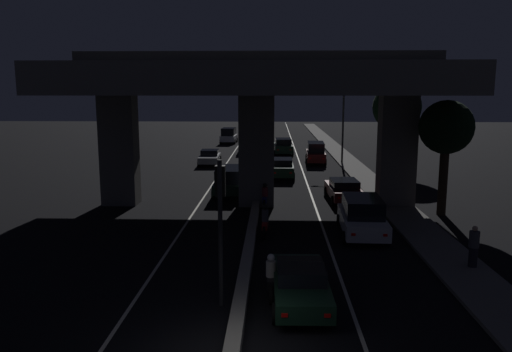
{
  "coord_description": "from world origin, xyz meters",
  "views": [
    {
      "loc": [
        1.02,
        -11.31,
        6.6
      ],
      "look_at": [
        -0.14,
        20.14,
        1.27
      ],
      "focal_mm": 35.0,
      "sensor_mm": 36.0,
      "label": 1
    }
  ],
  "objects": [
    {
      "name": "lane_line_left_inner",
      "position": [
        -3.43,
        35.0,
        0.0
      ],
      "size": [
        0.12,
        126.0,
        0.0
      ],
      "primitive_type": "cube",
      "color": "beige",
      "rests_on": "ground_plane"
    },
    {
      "name": "lane_line_right_inner",
      "position": [
        3.43,
        35.0,
        0.0
      ],
      "size": [
        0.12,
        126.0,
        0.0
      ],
      "primitive_type": "cube",
      "color": "beige",
      "rests_on": "ground_plane"
    },
    {
      "name": "median_divider",
      "position": [
        0.0,
        35.0,
        0.2
      ],
      "size": [
        0.42,
        126.0,
        0.39
      ],
      "primitive_type": "cube",
      "color": "gray",
      "rests_on": "ground_plane"
    },
    {
      "name": "sidewalk_right",
      "position": [
        8.02,
        28.0,
        0.07
      ],
      "size": [
        2.16,
        126.0,
        0.13
      ],
      "primitive_type": "cube",
      "color": "#5B5956",
      "rests_on": "ground_plane"
    },
    {
      "name": "elevated_overpass",
      "position": [
        0.0,
        17.42,
        6.78
      ],
      "size": [
        20.91,
        13.34,
        8.86
      ],
      "color": "#5B5956",
      "rests_on": "ground_plane"
    },
    {
      "name": "traffic_light_left_of_median",
      "position": [
        -0.61,
        3.46,
        3.14
      ],
      "size": [
        0.3,
        0.49,
        4.6
      ],
      "color": "black",
      "rests_on": "ground_plane"
    },
    {
      "name": "street_lamp",
      "position": [
        6.87,
        34.48,
        4.35
      ],
      "size": [
        2.61,
        0.32,
        7.21
      ],
      "color": "#2D2D30",
      "rests_on": "ground_plane"
    },
    {
      "name": "car_dark_green_lead",
      "position": [
        1.87,
        3.62,
        0.67
      ],
      "size": [
        1.88,
        4.49,
        1.29
      ],
      "rotation": [
        0.0,
        0.0,
        1.59
      ],
      "color": "black",
      "rests_on": "ground_plane"
    },
    {
      "name": "car_white_second",
      "position": [
        5.13,
        11.38,
        0.9
      ],
      "size": [
        2.19,
        4.69,
        1.77
      ],
      "rotation": [
        0.0,
        0.0,
        1.53
      ],
      "color": "silver",
      "rests_on": "ground_plane"
    },
    {
      "name": "car_dark_red_third",
      "position": [
        5.28,
        18.78,
        0.7
      ],
      "size": [
        2.05,
        4.4,
        1.34
      ],
      "rotation": [
        0.0,
        0.0,
        1.61
      ],
      "color": "#591414",
      "rests_on": "ground_plane"
    },
    {
      "name": "car_dark_green_fourth",
      "position": [
        1.65,
        26.84,
        0.81
      ],
      "size": [
        1.84,
        4.55,
        1.53
      ],
      "rotation": [
        0.0,
        0.0,
        1.57
      ],
      "color": "black",
      "rests_on": "ground_plane"
    },
    {
      "name": "car_dark_red_fifth",
      "position": [
        4.87,
        34.8,
        1.04
      ],
      "size": [
        1.96,
        4.61,
        1.98
      ],
      "rotation": [
        0.0,
        0.0,
        1.53
      ],
      "color": "#591414",
      "rests_on": "ground_plane"
    },
    {
      "name": "car_dark_green_sixth",
      "position": [
        1.96,
        41.56,
        0.88
      ],
      "size": [
        2.15,
        4.3,
        1.69
      ],
      "rotation": [
        0.0,
        0.0,
        1.61
      ],
      "color": "black",
      "rests_on": "ground_plane"
    },
    {
      "name": "car_dark_green_lead_oncoming",
      "position": [
        -1.85,
        20.38,
        0.96
      ],
      "size": [
        2.0,
        4.64,
        1.78
      ],
      "rotation": [
        0.0,
        0.0,
        -1.57
      ],
      "color": "black",
      "rests_on": "ground_plane"
    },
    {
      "name": "car_silver_second_oncoming",
      "position": [
        -4.87,
        33.71,
        0.7
      ],
      "size": [
        2.02,
        4.42,
        1.37
      ],
      "rotation": [
        0.0,
        0.0,
        -1.54
      ],
      "color": "gray",
      "rests_on": "ground_plane"
    },
    {
      "name": "car_white_third_oncoming",
      "position": [
        -1.89,
        42.42,
        0.89
      ],
      "size": [
        2.06,
        4.21,
        1.75
      ],
      "rotation": [
        0.0,
        0.0,
        -1.52
      ],
      "color": "silver",
      "rests_on": "ground_plane"
    },
    {
      "name": "car_white_fourth_oncoming",
      "position": [
        -4.88,
        53.0,
        1.03
      ],
      "size": [
        2.14,
        3.99,
        1.98
      ],
      "rotation": [
        0.0,
        0.0,
        -1.61
      ],
      "color": "silver",
      "rests_on": "ground_plane"
    },
    {
      "name": "motorcycle_black_filtering_near",
      "position": [
        0.93,
        4.13,
        0.61
      ],
      "size": [
        0.32,
        1.9,
        1.43
      ],
      "rotation": [
        0.0,
        0.0,
        1.58
      ],
      "color": "black",
      "rests_on": "ground_plane"
    },
    {
      "name": "motorcycle_red_filtering_mid",
      "position": [
        0.62,
        11.05,
        0.63
      ],
      "size": [
        0.34,
        1.93,
        1.49
      ],
      "rotation": [
        0.0,
        0.0,
        1.51
      ],
      "color": "black",
      "rests_on": "ground_plane"
    },
    {
      "name": "motorcycle_blue_filtering_far",
      "position": [
        0.5,
        16.61,
        0.61
      ],
      "size": [
        0.33,
        2.03,
        1.45
      ],
      "rotation": [
        0.0,
        0.0,
        1.53
      ],
      "color": "black",
      "rests_on": "ground_plane"
    },
    {
      "name": "pedestrian_on_sidewalk",
      "position": [
        8.47,
        6.83,
        0.91
      ],
      "size": [
        0.38,
        0.38,
        1.57
      ],
      "color": "black",
      "rests_on": "sidewalk_right"
    },
    {
      "name": "roadside_tree_kerbside_near",
      "position": [
        10.1,
        15.41,
        4.65
      ],
      "size": [
        2.85,
        2.85,
        6.18
      ],
      "color": "#2D2116",
      "rests_on": "ground_plane"
    },
    {
      "name": "roadside_tree_kerbside_mid",
      "position": [
        11.04,
        30.27,
        5.32
      ],
      "size": [
        3.95,
        3.95,
        7.32
      ],
      "color": "#38281C",
      "rests_on": "ground_plane"
    }
  ]
}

